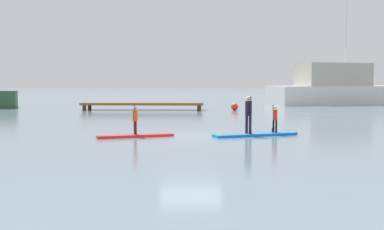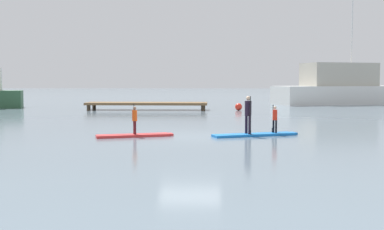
{
  "view_description": "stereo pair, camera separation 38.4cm",
  "coord_description": "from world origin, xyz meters",
  "px_view_note": "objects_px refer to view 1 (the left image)",
  "views": [
    {
      "loc": [
        0.64,
        -19.38,
        2.25
      ],
      "look_at": [
        0.02,
        1.17,
        0.78
      ],
      "focal_mm": 45.05,
      "sensor_mm": 36.0,
      "label": 1
    },
    {
      "loc": [
        1.03,
        -19.37,
        2.25
      ],
      "look_at": [
        0.02,
        1.17,
        0.78
      ],
      "focal_mm": 45.05,
      "sensor_mm": 36.0,
      "label": 2
    }
  ],
  "objects_px": {
    "mooring_buoy_mid": "(235,107)",
    "paddleboard_near": "(135,136)",
    "fishing_boat_white_large": "(339,88)",
    "paddler_adult": "(249,112)",
    "paddler_child_front": "(275,118)",
    "paddler_child_solo": "(135,119)",
    "paddleboard_far": "(256,135)"
  },
  "relations": [
    {
      "from": "paddleboard_near",
      "to": "fishing_boat_white_large",
      "type": "relative_size",
      "value": 0.21
    },
    {
      "from": "paddler_child_solo",
      "to": "fishing_boat_white_large",
      "type": "distance_m",
      "value": 31.74
    },
    {
      "from": "paddler_child_solo",
      "to": "paddleboard_far",
      "type": "xyz_separation_m",
      "value": [
        4.88,
        0.49,
        -0.68
      ]
    },
    {
      "from": "paddleboard_far",
      "to": "paddler_child_solo",
      "type": "bearing_deg",
      "value": -174.2
    },
    {
      "from": "mooring_buoy_mid",
      "to": "paddler_child_solo",
      "type": "bearing_deg",
      "value": -106.0
    },
    {
      "from": "paddleboard_far",
      "to": "fishing_boat_white_large",
      "type": "relative_size",
      "value": 0.24
    },
    {
      "from": "paddleboard_near",
      "to": "fishing_boat_white_large",
      "type": "bearing_deg",
      "value": 60.61
    },
    {
      "from": "paddler_child_solo",
      "to": "mooring_buoy_mid",
      "type": "xyz_separation_m",
      "value": [
        4.99,
        17.41,
        -0.46
      ]
    },
    {
      "from": "paddleboard_near",
      "to": "fishing_boat_white_large",
      "type": "xyz_separation_m",
      "value": [
        15.58,
        27.65,
        1.45
      ]
    },
    {
      "from": "paddler_adult",
      "to": "fishing_boat_white_large",
      "type": "relative_size",
      "value": 0.1
    },
    {
      "from": "paddler_child_solo",
      "to": "paddler_adult",
      "type": "height_order",
      "value": "paddler_adult"
    },
    {
      "from": "paddler_child_solo",
      "to": "mooring_buoy_mid",
      "type": "relative_size",
      "value": 2.25
    },
    {
      "from": "paddler_adult",
      "to": "mooring_buoy_mid",
      "type": "height_order",
      "value": "paddler_adult"
    },
    {
      "from": "paddler_child_front",
      "to": "paddleboard_near",
      "type": "bearing_deg",
      "value": -171.65
    },
    {
      "from": "paddleboard_far",
      "to": "fishing_boat_white_large",
      "type": "height_order",
      "value": "fishing_boat_white_large"
    },
    {
      "from": "paddleboard_near",
      "to": "mooring_buoy_mid",
      "type": "bearing_deg",
      "value": 74.02
    },
    {
      "from": "paddleboard_near",
      "to": "paddler_child_solo",
      "type": "distance_m",
      "value": 0.68
    },
    {
      "from": "paddler_child_solo",
      "to": "paddler_adult",
      "type": "xyz_separation_m",
      "value": [
        4.57,
        0.37,
        0.25
      ]
    },
    {
      "from": "paddler_child_solo",
      "to": "paddler_child_front",
      "type": "bearing_deg",
      "value": 8.24
    },
    {
      "from": "paddler_adult",
      "to": "mooring_buoy_mid",
      "type": "relative_size",
      "value": 2.82
    },
    {
      "from": "mooring_buoy_mid",
      "to": "paddleboard_near",
      "type": "bearing_deg",
      "value": -105.98
    },
    {
      "from": "paddler_adult",
      "to": "paddler_child_front",
      "type": "relative_size",
      "value": 1.33
    },
    {
      "from": "paddler_child_front",
      "to": "mooring_buoy_mid",
      "type": "xyz_separation_m",
      "value": [
        -0.7,
        16.59,
        -0.44
      ]
    },
    {
      "from": "paddler_adult",
      "to": "paddleboard_near",
      "type": "bearing_deg",
      "value": -175.25
    },
    {
      "from": "paddleboard_near",
      "to": "fishing_boat_white_large",
      "type": "height_order",
      "value": "fishing_boat_white_large"
    },
    {
      "from": "paddler_child_solo",
      "to": "fishing_boat_white_large",
      "type": "xyz_separation_m",
      "value": [
        15.58,
        27.64,
        0.77
      ]
    },
    {
      "from": "paddleboard_far",
      "to": "paddler_adult",
      "type": "height_order",
      "value": "paddler_adult"
    },
    {
      "from": "fishing_boat_white_large",
      "to": "paddler_adult",
      "type": "bearing_deg",
      "value": -112.0
    },
    {
      "from": "paddler_child_solo",
      "to": "paddler_adult",
      "type": "distance_m",
      "value": 4.59
    },
    {
      "from": "paddleboard_far",
      "to": "mooring_buoy_mid",
      "type": "relative_size",
      "value": 6.61
    },
    {
      "from": "paddleboard_near",
      "to": "paddler_child_solo",
      "type": "bearing_deg",
      "value": 116.3
    },
    {
      "from": "paddleboard_far",
      "to": "mooring_buoy_mid",
      "type": "bearing_deg",
      "value": 89.6
    }
  ]
}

